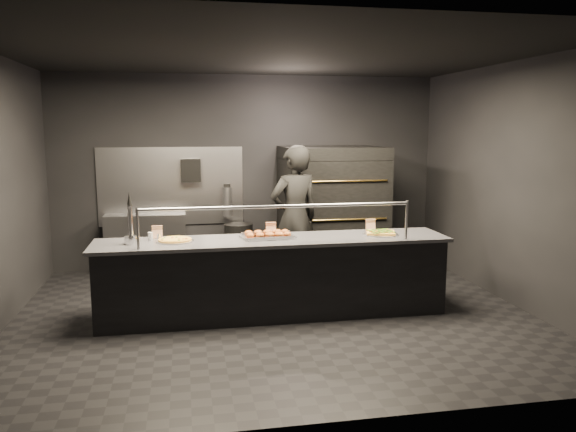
{
  "coord_description": "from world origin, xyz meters",
  "views": [
    {
      "loc": [
        -1.01,
        -6.3,
        2.2
      ],
      "look_at": [
        0.21,
        0.2,
        1.15
      ],
      "focal_mm": 35.0,
      "sensor_mm": 36.0,
      "label": 1
    }
  ],
  "objects_px": {
    "slider_tray_b": "(272,235)",
    "square_pizza": "(381,233)",
    "fire_extinguisher": "(227,201)",
    "trash_bin": "(239,247)",
    "worker": "(295,218)",
    "towel_dispenser": "(191,170)",
    "round_pizza": "(175,240)",
    "prep_shelf": "(146,243)",
    "service_counter": "(274,277)",
    "slider_tray_a": "(264,235)",
    "beer_tap": "(131,229)",
    "pizza_oven": "(332,209)"
  },
  "relations": [
    {
      "from": "pizza_oven",
      "to": "trash_bin",
      "type": "bearing_deg",
      "value": 168.42
    },
    {
      "from": "fire_extinguisher",
      "to": "trash_bin",
      "type": "distance_m",
      "value": 0.74
    },
    {
      "from": "prep_shelf",
      "to": "towel_dispenser",
      "type": "height_order",
      "value": "towel_dispenser"
    },
    {
      "from": "towel_dispenser",
      "to": "beer_tap",
      "type": "height_order",
      "value": "towel_dispenser"
    },
    {
      "from": "slider_tray_a",
      "to": "square_pizza",
      "type": "distance_m",
      "value": 1.41
    },
    {
      "from": "towel_dispenser",
      "to": "worker",
      "type": "xyz_separation_m",
      "value": [
        1.36,
        -1.3,
        -0.57
      ]
    },
    {
      "from": "worker",
      "to": "slider_tray_b",
      "type": "bearing_deg",
      "value": 47.62
    },
    {
      "from": "slider_tray_a",
      "to": "fire_extinguisher",
      "type": "bearing_deg",
      "value": 96.11
    },
    {
      "from": "round_pizza",
      "to": "trash_bin",
      "type": "height_order",
      "value": "round_pizza"
    },
    {
      "from": "prep_shelf",
      "to": "square_pizza",
      "type": "height_order",
      "value": "square_pizza"
    },
    {
      "from": "towel_dispenser",
      "to": "round_pizza",
      "type": "height_order",
      "value": "towel_dispenser"
    },
    {
      "from": "square_pizza",
      "to": "trash_bin",
      "type": "height_order",
      "value": "square_pizza"
    },
    {
      "from": "round_pizza",
      "to": "square_pizza",
      "type": "distance_m",
      "value": 2.44
    },
    {
      "from": "fire_extinguisher",
      "to": "worker",
      "type": "distance_m",
      "value": 1.55
    },
    {
      "from": "fire_extinguisher",
      "to": "worker",
      "type": "relative_size",
      "value": 0.26
    },
    {
      "from": "pizza_oven",
      "to": "square_pizza",
      "type": "relative_size",
      "value": 4.55
    },
    {
      "from": "slider_tray_b",
      "to": "worker",
      "type": "bearing_deg",
      "value": 65.02
    },
    {
      "from": "slider_tray_b",
      "to": "trash_bin",
      "type": "relative_size",
      "value": 0.74
    },
    {
      "from": "prep_shelf",
      "to": "slider_tray_b",
      "type": "height_order",
      "value": "slider_tray_b"
    },
    {
      "from": "towel_dispenser",
      "to": "round_pizza",
      "type": "distance_m",
      "value": 2.42
    },
    {
      "from": "service_counter",
      "to": "slider_tray_b",
      "type": "distance_m",
      "value": 0.49
    },
    {
      "from": "towel_dispenser",
      "to": "slider_tray_b",
      "type": "xyz_separation_m",
      "value": [
        0.9,
        -2.3,
        -0.6
      ]
    },
    {
      "from": "beer_tap",
      "to": "square_pizza",
      "type": "xyz_separation_m",
      "value": [
        2.91,
        0.02,
        -0.15
      ]
    },
    {
      "from": "service_counter",
      "to": "square_pizza",
      "type": "xyz_separation_m",
      "value": [
        1.31,
        0.02,
        0.47
      ]
    },
    {
      "from": "fire_extinguisher",
      "to": "round_pizza",
      "type": "bearing_deg",
      "value": -108.3
    },
    {
      "from": "slider_tray_b",
      "to": "beer_tap",
      "type": "bearing_deg",
      "value": -176.69
    },
    {
      "from": "slider_tray_b",
      "to": "square_pizza",
      "type": "bearing_deg",
      "value": -3.23
    },
    {
      "from": "slider_tray_b",
      "to": "trash_bin",
      "type": "height_order",
      "value": "slider_tray_b"
    },
    {
      "from": "prep_shelf",
      "to": "square_pizza",
      "type": "bearing_deg",
      "value": -38.31
    },
    {
      "from": "service_counter",
      "to": "square_pizza",
      "type": "bearing_deg",
      "value": 0.93
    },
    {
      "from": "prep_shelf",
      "to": "towel_dispenser",
      "type": "bearing_deg",
      "value": 5.71
    },
    {
      "from": "prep_shelf",
      "to": "square_pizza",
      "type": "distance_m",
      "value": 3.74
    },
    {
      "from": "round_pizza",
      "to": "square_pizza",
      "type": "xyz_separation_m",
      "value": [
        2.43,
        -0.04,
        0.0
      ]
    },
    {
      "from": "prep_shelf",
      "to": "round_pizza",
      "type": "bearing_deg",
      "value": -78.12
    },
    {
      "from": "service_counter",
      "to": "prep_shelf",
      "type": "height_order",
      "value": "service_counter"
    },
    {
      "from": "service_counter",
      "to": "trash_bin",
      "type": "xyz_separation_m",
      "value": [
        -0.2,
        2.19,
        -0.1
      ]
    },
    {
      "from": "beer_tap",
      "to": "square_pizza",
      "type": "height_order",
      "value": "beer_tap"
    },
    {
      "from": "beer_tap",
      "to": "square_pizza",
      "type": "distance_m",
      "value": 2.91
    },
    {
      "from": "round_pizza",
      "to": "worker",
      "type": "xyz_separation_m",
      "value": [
        1.59,
        1.03,
        0.05
      ]
    },
    {
      "from": "slider_tray_a",
      "to": "slider_tray_b",
      "type": "distance_m",
      "value": 0.1
    },
    {
      "from": "service_counter",
      "to": "pizza_oven",
      "type": "distance_m",
      "value": 2.3
    },
    {
      "from": "pizza_oven",
      "to": "beer_tap",
      "type": "height_order",
      "value": "pizza_oven"
    },
    {
      "from": "prep_shelf",
      "to": "round_pizza",
      "type": "relative_size",
      "value": 2.81
    },
    {
      "from": "slider_tray_b",
      "to": "trash_bin",
      "type": "xyz_separation_m",
      "value": [
        -0.2,
        2.09,
        -0.58
      ]
    },
    {
      "from": "slider_tray_a",
      "to": "trash_bin",
      "type": "relative_size",
      "value": 0.79
    },
    {
      "from": "service_counter",
      "to": "beer_tap",
      "type": "height_order",
      "value": "beer_tap"
    },
    {
      "from": "towel_dispenser",
      "to": "square_pizza",
      "type": "height_order",
      "value": "towel_dispenser"
    },
    {
      "from": "square_pizza",
      "to": "towel_dispenser",
      "type": "bearing_deg",
      "value": 133.01
    },
    {
      "from": "round_pizza",
      "to": "slider_tray_a",
      "type": "xyz_separation_m",
      "value": [
        1.02,
        0.01,
        0.02
      ]
    },
    {
      "from": "pizza_oven",
      "to": "prep_shelf",
      "type": "bearing_deg",
      "value": 171.46
    }
  ]
}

